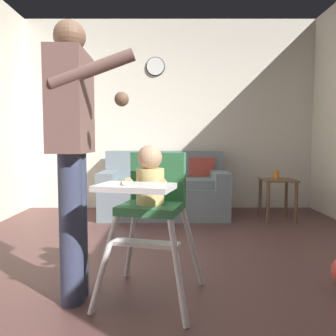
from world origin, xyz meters
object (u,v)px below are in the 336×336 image
object	(u,v)px
adult_standing	(74,145)
side_table	(279,190)
couch	(166,190)
sippy_cup	(277,175)
high_chair	(152,193)
wall_clock	(156,66)

from	to	relation	value
adult_standing	side_table	xyz separation A→B (m)	(1.95, 2.12, -0.59)
couch	sippy_cup	bearing A→B (deg)	77.07
high_chair	adult_standing	bearing A→B (deg)	-75.09
side_table	wall_clock	xyz separation A→B (m)	(-1.56, 0.80, 1.70)
adult_standing	sippy_cup	distance (m)	2.89
adult_standing	side_table	world-z (taller)	adult_standing
sippy_cup	couch	bearing A→B (deg)	167.07
high_chair	side_table	xyz separation A→B (m)	(1.48, 2.12, -0.29)
high_chair	adult_standing	world-z (taller)	adult_standing
high_chair	couch	bearing A→B (deg)	-166.85
couch	side_table	bearing A→B (deg)	77.27
wall_clock	couch	bearing A→B (deg)	-73.84
high_chair	adult_standing	distance (m)	0.56
sippy_cup	wall_clock	world-z (taller)	wall_clock
side_table	sippy_cup	xyz separation A→B (m)	(-0.02, 0.00, 0.19)
couch	adult_standing	world-z (taller)	adult_standing
couch	high_chair	world-z (taller)	high_chair
side_table	sippy_cup	bearing A→B (deg)	180.00
high_chair	sippy_cup	size ratio (longest dim) A/B	9.69
high_chair	adult_standing	size ratio (longest dim) A/B	0.57
couch	sippy_cup	distance (m)	1.45
couch	adult_standing	size ratio (longest dim) A/B	0.98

